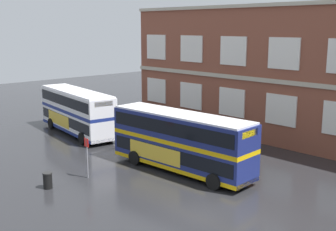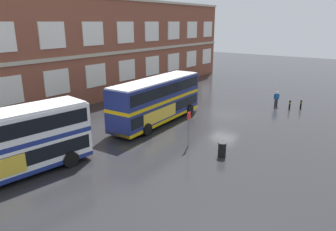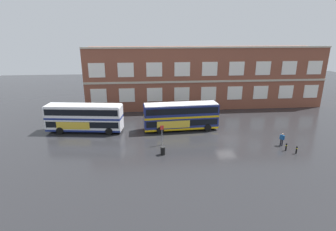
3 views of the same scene
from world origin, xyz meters
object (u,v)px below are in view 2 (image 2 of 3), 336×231
at_px(waiting_passenger, 276,98).
at_px(bus_stand_flag, 189,126).
at_px(safety_bollard_west, 290,105).
at_px(safety_bollard_east, 301,104).
at_px(double_decker_middle, 157,100).
at_px(station_litter_bin, 222,149).

height_order(waiting_passenger, bus_stand_flag, bus_stand_flag).
relative_size(safety_bollard_west, safety_bollard_east, 1.00).
bearing_deg(double_decker_middle, bus_stand_flag, -120.47).
height_order(safety_bollard_west, safety_bollard_east, same).
bearing_deg(safety_bollard_east, bus_stand_flag, 165.86).
bearing_deg(bus_stand_flag, station_litter_bin, -91.99).
bearing_deg(station_litter_bin, safety_bollard_east, -4.27).
relative_size(double_decker_middle, safety_bollard_east, 11.71).
relative_size(double_decker_middle, waiting_passenger, 6.55).
xyz_separation_m(waiting_passenger, safety_bollard_east, (0.60, -2.47, -0.44)).
height_order(double_decker_middle, station_litter_bin, double_decker_middle).
height_order(double_decker_middle, safety_bollard_east, double_decker_middle).
bearing_deg(waiting_passenger, bus_stand_flag, 174.18).
distance_m(double_decker_middle, station_litter_bin, 9.11).
distance_m(double_decker_middle, bus_stand_flag, 6.38).
xyz_separation_m(station_litter_bin, safety_bollard_east, (16.15, -1.21, -0.03)).
relative_size(bus_stand_flag, station_litter_bin, 2.62).
distance_m(waiting_passenger, bus_stand_flag, 15.54).
bearing_deg(double_decker_middle, waiting_passenger, -30.00).
xyz_separation_m(bus_stand_flag, safety_bollard_west, (15.25, -3.10, -1.14)).
bearing_deg(double_decker_middle, safety_bollard_east, -36.60).
xyz_separation_m(double_decker_middle, bus_stand_flag, (-3.22, -5.48, -0.51)).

